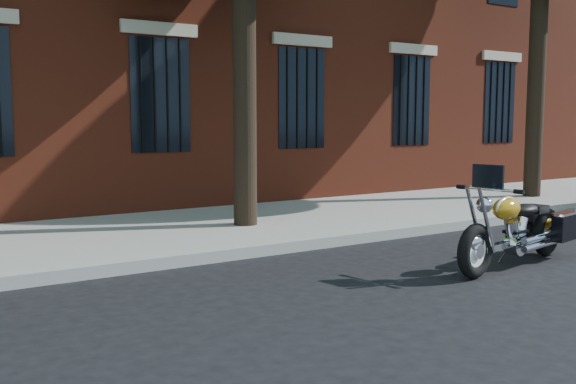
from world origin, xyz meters
TOP-DOWN VIEW (x-y plane):
  - ground at (0.00, 0.00)m, footprint 120.00×120.00m
  - curb at (0.00, 1.38)m, footprint 40.00×0.16m
  - sidewalk at (0.00, 3.26)m, footprint 40.00×3.60m
  - motorcycle at (2.27, -0.80)m, footprint 2.53×1.00m

SIDE VIEW (x-z plane):
  - ground at x=0.00m, z-range 0.00..0.00m
  - curb at x=0.00m, z-range 0.00..0.15m
  - sidewalk at x=0.00m, z-range 0.00..0.15m
  - motorcycle at x=2.27m, z-range -0.20..1.06m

